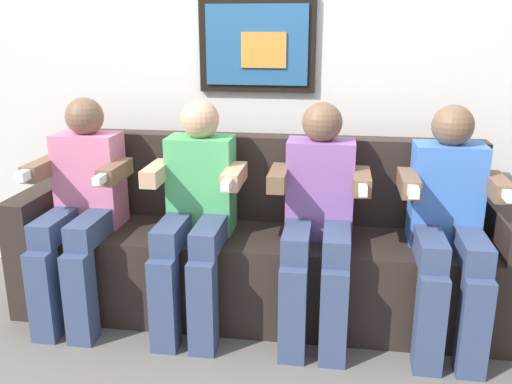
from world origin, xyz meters
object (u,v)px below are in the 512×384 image
(person_left_center, at_px, (196,208))
(person_right_center, at_px, (318,213))
(couch, at_px, (261,254))
(person_leftmost, at_px, (81,202))
(person_rightmost, at_px, (449,220))

(person_left_center, xyz_separation_m, person_right_center, (0.59, 0.00, 0.00))
(couch, relative_size, person_left_center, 2.25)
(person_right_center, bearing_deg, person_left_center, 180.00)
(person_leftmost, height_order, person_rightmost, same)
(couch, bearing_deg, person_rightmost, -10.83)
(couch, height_order, person_right_center, person_right_center)
(person_leftmost, relative_size, person_left_center, 1.00)
(person_leftmost, bearing_deg, couch, 10.82)
(person_leftmost, distance_m, person_left_center, 0.59)
(person_leftmost, relative_size, person_rightmost, 1.00)
(person_right_center, distance_m, person_rightmost, 0.59)
(person_left_center, height_order, person_right_center, same)
(couch, height_order, person_left_center, person_left_center)
(person_leftmost, distance_m, person_rightmost, 1.77)
(couch, distance_m, person_right_center, 0.45)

